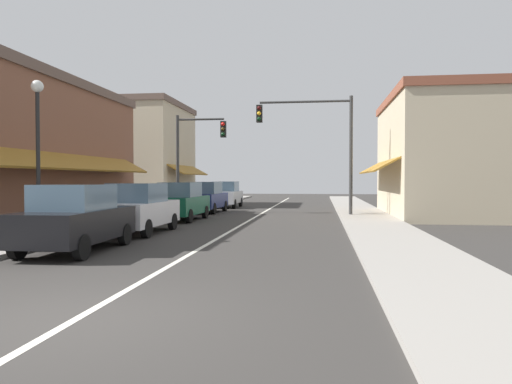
{
  "coord_description": "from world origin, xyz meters",
  "views": [
    {
      "loc": [
        3.3,
        -6.14,
        1.9
      ],
      "look_at": [
        0.45,
        15.02,
        1.35
      ],
      "focal_mm": 33.96,
      "sensor_mm": 36.0,
      "label": 1
    }
  ],
  "objects": [
    {
      "name": "parked_car_distant_left",
      "position": [
        -3.1,
        26.02,
        0.88
      ],
      "size": [
        1.82,
        4.12,
        1.77
      ],
      "rotation": [
        0.0,
        0.0,
        0.01
      ],
      "color": "#B7BABF",
      "rests_on": "ground"
    },
    {
      "name": "lane_center_stripe",
      "position": [
        0.0,
        18.0,
        0.0
      ],
      "size": [
        0.14,
        52.0,
        0.01
      ],
      "primitive_type": "cube",
      "color": "silver",
      "rests_on": "ground"
    },
    {
      "name": "parked_car_second_left",
      "position": [
        -3.08,
        10.19,
        0.88
      ],
      "size": [
        1.81,
        4.11,
        1.77
      ],
      "rotation": [
        0.0,
        0.0,
        -0.01
      ],
      "color": "silver",
      "rests_on": "ground"
    },
    {
      "name": "sidewalk_right",
      "position": [
        5.5,
        18.0,
        0.06
      ],
      "size": [
        2.6,
        56.0,
        0.12
      ],
      "primitive_type": "cube",
      "color": "gray",
      "rests_on": "ground"
    },
    {
      "name": "traffic_signal_mast_arm",
      "position": [
        3.19,
        18.93,
        4.17
      ],
      "size": [
        4.93,
        0.5,
        6.16
      ],
      "color": "#333333",
      "rests_on": "ground"
    },
    {
      "name": "storefront_left_block",
      "position": [
        -9.22,
        12.0,
        3.08
      ],
      "size": [
        6.17,
        14.2,
        6.15
      ],
      "color": "brown",
      "rests_on": "ground"
    },
    {
      "name": "parked_car_third_left",
      "position": [
        -3.15,
        15.6,
        0.88
      ],
      "size": [
        1.84,
        4.13,
        1.77
      ],
      "rotation": [
        0.0,
        0.0,
        -0.02
      ],
      "color": "#0F4C33",
      "rests_on": "ground"
    },
    {
      "name": "sidewalk_left",
      "position": [
        -5.5,
        18.0,
        0.06
      ],
      "size": [
        2.6,
        56.0,
        0.12
      ],
      "primitive_type": "cube",
      "color": "gray",
      "rests_on": "ground"
    },
    {
      "name": "storefront_right_block",
      "position": [
        9.47,
        20.0,
        3.12
      ],
      "size": [
        6.67,
        10.2,
        6.24
      ],
      "color": "#BCAD8E",
      "rests_on": "ground"
    },
    {
      "name": "parked_car_far_left",
      "position": [
        -3.26,
        20.89,
        0.88
      ],
      "size": [
        1.87,
        4.14,
        1.77
      ],
      "rotation": [
        0.0,
        0.0,
        -0.03
      ],
      "color": "navy",
      "rests_on": "ground"
    },
    {
      "name": "parked_car_nearest_left",
      "position": [
        -3.08,
        5.77,
        0.88
      ],
      "size": [
        1.88,
        4.15,
        1.77
      ],
      "rotation": [
        0.0,
        0.0,
        0.03
      ],
      "color": "black",
      "rests_on": "ground"
    },
    {
      "name": "storefront_far_left",
      "position": [
        -9.33,
        28.0,
        3.73
      ],
      "size": [
        6.38,
        8.2,
        7.46
      ],
      "color": "#BCAD8E",
      "rests_on": "ground"
    },
    {
      "name": "traffic_signal_left_corner",
      "position": [
        -3.85,
        20.48,
        3.65
      ],
      "size": [
        2.93,
        0.5,
        5.55
      ],
      "color": "#333333",
      "rests_on": "ground"
    },
    {
      "name": "ground_plane",
      "position": [
        0.0,
        18.0,
        0.0
      ],
      "size": [
        80.0,
        80.0,
        0.0
      ],
      "primitive_type": "plane",
      "color": "#33302D"
    },
    {
      "name": "street_lamp_left_near",
      "position": [
        -5.06,
        7.27,
        3.26
      ],
      "size": [
        0.36,
        0.36,
        4.85
      ],
      "color": "black",
      "rests_on": "ground"
    }
  ]
}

